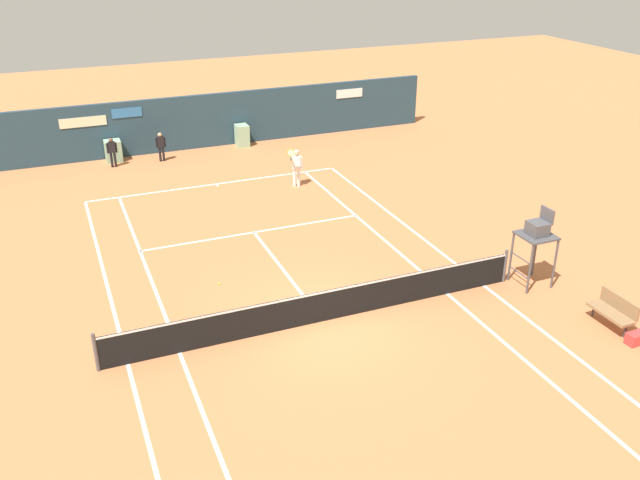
# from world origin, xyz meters

# --- Properties ---
(ground_plane) EXTENTS (80.00, 80.00, 0.01)m
(ground_plane) POSITION_xyz_m (-0.00, 0.58, 0.00)
(ground_plane) COLOR #C67042
(tennis_net) EXTENTS (12.10, 0.10, 1.07)m
(tennis_net) POSITION_xyz_m (0.00, 0.00, 0.51)
(tennis_net) COLOR #4C4C51
(tennis_net) RESTS_ON ground_plane
(sponsor_back_wall) EXTENTS (25.00, 1.02, 2.58)m
(sponsor_back_wall) POSITION_xyz_m (-0.04, 16.97, 1.25)
(sponsor_back_wall) COLOR #233D4C
(sponsor_back_wall) RESTS_ON ground_plane
(umpire_chair) EXTENTS (1.00, 1.00, 2.46)m
(umpire_chair) POSITION_xyz_m (6.66, -0.43, 1.66)
(umpire_chair) COLOR #47474C
(umpire_chair) RESTS_ON ground_plane
(player_bench) EXTENTS (0.54, 1.34, 0.88)m
(player_bench) POSITION_xyz_m (7.20, -3.22, 0.51)
(player_bench) COLOR #38383D
(player_bench) RESTS_ON ground_plane
(player_on_baseline) EXTENTS (0.78, 0.63, 1.79)m
(player_on_baseline) POSITION_xyz_m (3.04, 10.17, 0.94)
(player_on_baseline) COLOR white
(player_on_baseline) RESTS_ON ground_plane
(ball_kid_right_post) EXTENTS (0.45, 0.19, 1.36)m
(ball_kid_right_post) POSITION_xyz_m (-3.70, 15.60, 0.78)
(ball_kid_right_post) COLOR black
(ball_kid_right_post) RESTS_ON ground_plane
(ball_kid_centre_post) EXTENTS (0.45, 0.19, 1.35)m
(ball_kid_centre_post) POSITION_xyz_m (-1.54, 15.60, 0.78)
(ball_kid_centre_post) COLOR black
(ball_kid_centre_post) RESTS_ON ground_plane
(tennis_ball_by_sideline) EXTENTS (0.07, 0.07, 0.07)m
(tennis_ball_by_sideline) POSITION_xyz_m (-2.12, 3.14, 0.03)
(tennis_ball_by_sideline) COLOR #CCE033
(tennis_ball_by_sideline) RESTS_ON ground_plane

